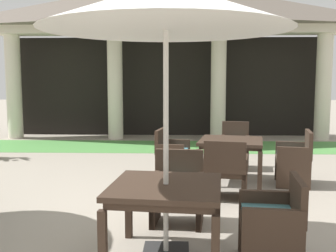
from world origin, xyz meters
TOP-DOWN VIEW (x-y plane):
  - ground_plane at (0.00, 0.00)m, footprint 60.00×60.00m
  - background_pavilion at (0.00, 7.36)m, footprint 10.11×2.63m
  - lawn_strip at (0.00, 5.90)m, footprint 11.91×1.93m
  - patio_table_near_foreground at (1.27, 2.39)m, footprint 1.21×1.21m
  - patio_chair_near_foreground_south at (1.07, 1.37)m, footprint 0.70×0.68m
  - patio_chair_near_foreground_north at (1.47, 3.41)m, footprint 0.62×0.60m
  - patio_chair_near_foreground_east at (2.29, 2.20)m, footprint 0.64×0.72m
  - patio_chair_near_foreground_west at (0.25, 2.59)m, footprint 0.61×0.71m
  - patio_table_mid_left at (0.29, -0.61)m, footprint 1.12×1.12m
  - patio_umbrella_mid_left at (0.29, -0.61)m, footprint 2.28×2.28m
  - patio_chair_mid_left_east at (1.28, -0.71)m, footprint 0.60×0.68m
  - patio_chair_mid_left_north at (0.39, 0.38)m, footprint 0.65×0.56m

SIDE VIEW (x-z plane):
  - ground_plane at x=0.00m, z-range 0.00..0.00m
  - lawn_strip at x=0.00m, z-range 0.00..0.01m
  - patio_chair_near_foreground_south at x=1.07m, z-range -0.04..0.84m
  - patio_chair_mid_left_north at x=0.39m, z-range -0.03..0.83m
  - patio_chair_mid_left_east at x=1.28m, z-range -0.01..0.83m
  - patio_chair_near_foreground_north at x=1.47m, z-range -0.04..0.86m
  - patio_chair_near_foreground_west at x=0.25m, z-range -0.02..0.85m
  - patio_chair_near_foreground_east at x=2.29m, z-range -0.02..0.87m
  - patio_table_near_foreground at x=1.27m, z-range 0.27..0.99m
  - patio_table_mid_left at x=0.29m, z-range 0.28..1.02m
  - patio_umbrella_mid_left at x=0.29m, z-range 1.03..3.66m
  - background_pavilion at x=0.00m, z-range 1.20..5.68m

